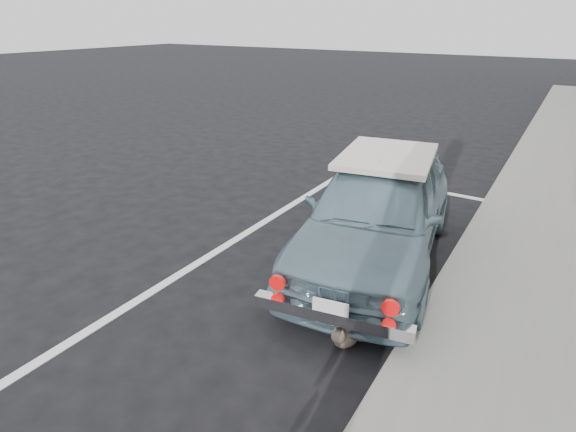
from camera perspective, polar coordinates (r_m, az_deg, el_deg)
name	(u,v)px	position (r m, az deg, el deg)	size (l,w,h in m)	color
ground	(78,424)	(4.10, -25.14, -22.79)	(80.00, 80.00, 0.00)	black
sidewalk	(574,417)	(4.30, 32.56, -20.68)	(2.80, 40.00, 0.15)	slate
pline_front	(411,187)	(8.54, 15.39, 3.62)	(3.00, 0.12, 0.01)	silver
pline_side	(231,242)	(6.24, -7.19, -3.32)	(0.12, 7.00, 0.01)	silver
retro_coupe	(377,210)	(5.64, 11.27, 0.78)	(2.21, 4.10, 1.32)	slate
cat	(346,334)	(4.38, 7.42, -14.59)	(0.26, 0.52, 0.28)	#61564A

